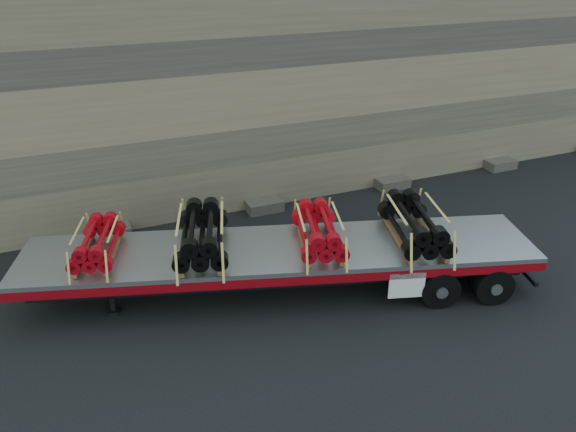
% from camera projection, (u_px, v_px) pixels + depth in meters
% --- Properties ---
extents(ground, '(120.00, 120.00, 0.00)m').
position_uv_depth(ground, '(256.00, 297.00, 14.27)').
color(ground, black).
rests_on(ground, ground).
extents(rock_wall, '(44.00, 3.00, 7.00)m').
position_uv_depth(rock_wall, '(185.00, 101.00, 18.10)').
color(rock_wall, '#7A6B54').
rests_on(rock_wall, ground).
extents(trailer, '(12.92, 6.06, 1.28)m').
position_uv_depth(trailer, '(280.00, 269.00, 14.27)').
color(trailer, '#A7AAAF').
rests_on(trailer, ground).
extents(bundle_front, '(1.55, 2.22, 0.71)m').
position_uv_depth(bundle_front, '(97.00, 244.00, 13.43)').
color(bundle_front, '#B50914').
rests_on(bundle_front, trailer).
extents(bundle_midfront, '(1.92, 2.75, 0.89)m').
position_uv_depth(bundle_midfront, '(202.00, 235.00, 13.62)').
color(bundle_midfront, black).
rests_on(bundle_midfront, trailer).
extents(bundle_midrear, '(1.72, 2.47, 0.79)m').
position_uv_depth(bundle_midrear, '(319.00, 231.00, 13.91)').
color(bundle_midrear, '#B50914').
rests_on(bundle_midrear, trailer).
extents(bundle_rear, '(1.93, 2.77, 0.89)m').
position_uv_depth(bundle_rear, '(415.00, 225.00, 14.11)').
color(bundle_rear, black).
rests_on(bundle_rear, trailer).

